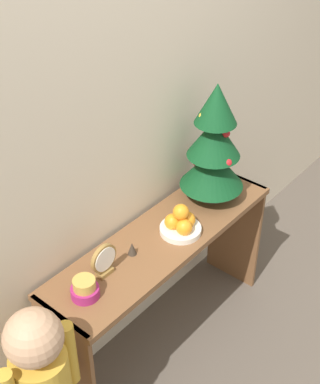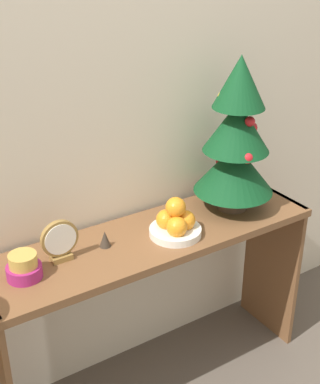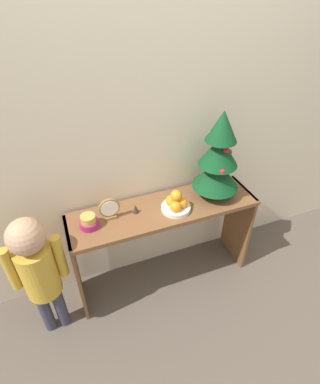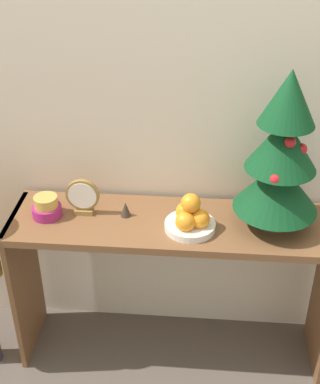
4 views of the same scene
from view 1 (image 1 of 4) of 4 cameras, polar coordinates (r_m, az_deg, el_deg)
name	(u,v)px [view 1 (image 1 of 4)]	position (r m, az deg, el deg)	size (l,w,h in m)	color
ground_plane	(190,354)	(2.87, 3.20, -16.89)	(12.00, 12.00, 0.00)	brown
back_wall	(123,112)	(2.26, -3.92, 8.55)	(7.00, 0.05, 2.50)	beige
console_table	(164,260)	(2.54, 0.40, -7.21)	(1.27, 0.36, 0.70)	brown
mini_tree	(214,147)	(2.53, 5.75, 4.80)	(0.31, 0.31, 0.61)	#4C3828
fruit_bowl	(181,224)	(2.43, 2.25, -3.41)	(0.19, 0.19, 0.15)	silver
singing_bowl	(85,289)	(2.16, -8.03, -10.20)	(0.12, 0.12, 0.09)	#9E2366
desk_clock	(104,260)	(2.21, -5.99, -7.28)	(0.13, 0.04, 0.15)	olive
figurine	(132,248)	(2.33, -2.99, -6.03)	(0.04, 0.04, 0.06)	#382D23
child_figure	(43,383)	(2.07, -12.41, -19.25)	(0.32, 0.21, 0.95)	#38384C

